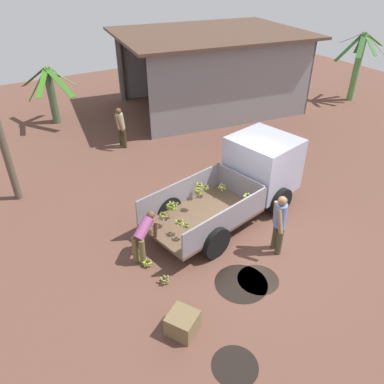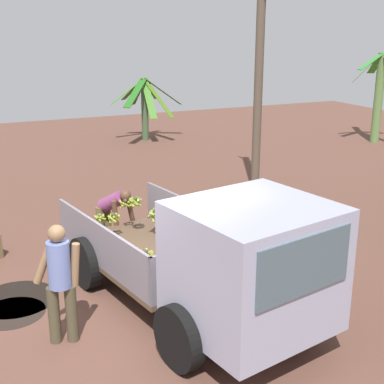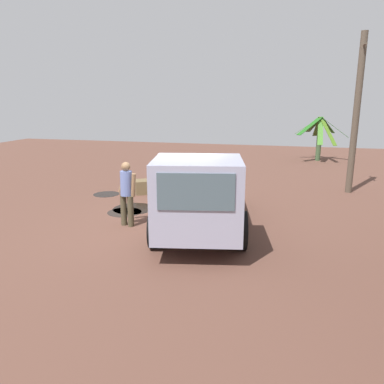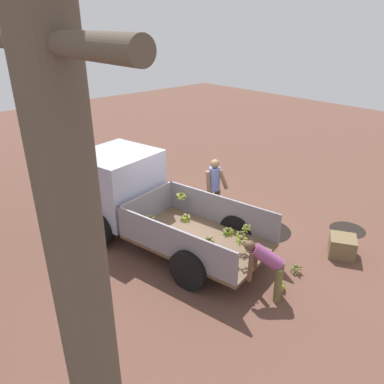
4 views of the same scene
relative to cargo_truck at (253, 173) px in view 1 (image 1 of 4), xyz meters
name	(u,v)px [view 1 (image 1 of 4)]	position (x,y,z in m)	size (l,w,h in m)	color
ground	(241,230)	(-1.07, -0.96, -1.07)	(36.00, 36.00, 0.00)	brown
mud_patch_0	(258,279)	(-1.88, -2.64, -1.07)	(0.99, 0.99, 0.01)	black
mud_patch_1	(235,366)	(-3.68, -4.11, -1.07)	(0.90, 0.90, 0.01)	black
mud_patch_2	(241,283)	(-2.30, -2.52, -1.07)	(1.25, 1.25, 0.01)	black
cargo_truck	(253,173)	(0.00, 0.00, 0.00)	(5.08, 2.75, 2.02)	brown
warehouse_shed	(219,53)	(4.15, 7.74, 1.44)	(9.33, 7.55, 3.50)	gray
banana_palm_1	(51,94)	(-3.36, 9.63, 0.26)	(2.10, 2.92, 2.48)	#4B6040
banana_palm_2	(357,65)	(10.53, 4.76, 0.70)	(2.56, 1.99, 3.30)	#568A46
person_foreground_visitor	(279,222)	(-0.83, -2.07, -0.15)	(0.45, 0.62, 1.66)	#49422D
person_worker_loading	(143,235)	(-3.81, -0.51, -0.36)	(0.77, 0.74, 1.17)	brown
person_bystander_near_shed	(121,126)	(-1.80, 5.73, -0.18)	(0.39, 0.67, 1.60)	#352D1B
banana_bunch_on_ground_0	(165,279)	(-3.80, -1.57, -0.95)	(0.22, 0.22, 0.21)	brown
banana_bunch_on_ground_1	(147,263)	(-3.91, -0.85, -0.97)	(0.24, 0.24, 0.18)	#403929
wooden_crate_0	(182,323)	(-4.11, -2.92, -0.84)	(0.57, 0.57, 0.46)	brown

